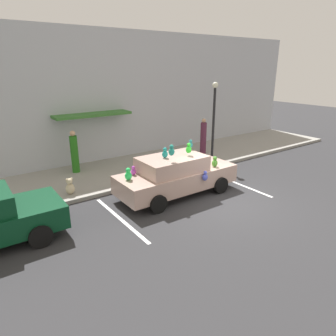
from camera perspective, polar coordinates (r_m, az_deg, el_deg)
ground_plane at (r=11.32m, az=10.44°, el=-6.22°), size 60.00×60.00×0.00m
sidewalk at (r=14.93m, az=-3.28°, el=0.57°), size 24.00×4.00×0.15m
storefront_building at (r=16.12m, az=-7.73°, el=13.13°), size 24.00×1.25×6.40m
parking_stripe_front at (r=13.14m, az=12.76°, el=-2.77°), size 0.12×3.60×0.01m
parking_stripe_rear at (r=10.07m, az=-8.98°, el=-9.41°), size 0.12×3.60×0.01m
plush_covered_car at (r=11.42m, az=1.48°, el=-1.32°), size 4.68×2.01×2.16m
teddy_bear_on_sidewalk at (r=11.85m, az=-17.95°, el=-3.36°), size 0.33×0.28×0.63m
street_lamp_post at (r=14.81m, az=8.62°, el=9.95°), size 0.28×0.28×3.85m
pedestrian_near_shopfront at (r=14.06m, az=-17.18°, el=2.73°), size 0.33×0.33×1.89m
pedestrian_walking_past at (r=16.56m, az=6.65°, el=5.78°), size 0.33×0.33×1.91m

